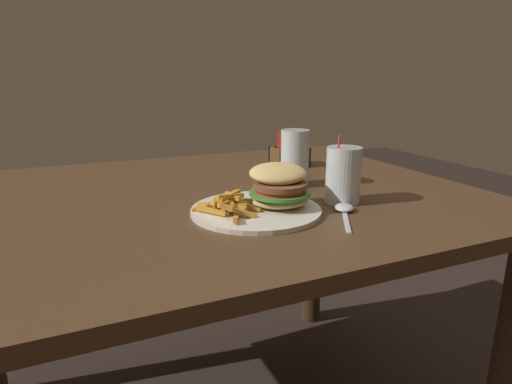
# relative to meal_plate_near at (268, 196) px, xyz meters

# --- Properties ---
(dining_table) EXTENTS (1.35, 1.03, 0.76)m
(dining_table) POSITION_rel_meal_plate_near_xyz_m (-0.09, 0.20, -0.16)
(dining_table) COLOR #4C331E
(dining_table) RESTS_ON ground_plane
(meal_plate_near) EXTENTS (0.28, 0.28, 0.11)m
(meal_plate_near) POSITION_rel_meal_plate_near_xyz_m (0.00, 0.00, 0.00)
(meal_plate_near) COLOR silver
(meal_plate_near) RESTS_ON dining_table
(beer_glass) EXTENTS (0.08, 0.08, 0.15)m
(beer_glass) POSITION_rel_meal_plate_near_xyz_m (0.16, 0.18, 0.04)
(beer_glass) COLOR silver
(beer_glass) RESTS_ON dining_table
(juice_glass) EXTENTS (0.08, 0.08, 0.16)m
(juice_glass) POSITION_rel_meal_plate_near_xyz_m (0.19, -0.01, 0.03)
(juice_glass) COLOR silver
(juice_glass) RESTS_ON dining_table
(spoon) EXTENTS (0.11, 0.16, 0.01)m
(spoon) POSITION_rel_meal_plate_near_xyz_m (0.15, -0.07, -0.03)
(spoon) COLOR silver
(spoon) RESTS_ON dining_table
(condiment_caddy) EXTENTS (0.11, 0.09, 0.11)m
(condiment_caddy) POSITION_rel_meal_plate_near_xyz_m (0.27, 0.40, 0.01)
(condiment_caddy) COLOR brown
(condiment_caddy) RESTS_ON dining_table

